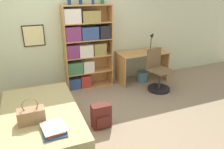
{
  "coord_description": "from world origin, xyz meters",
  "views": [
    {
      "loc": [
        -0.78,
        -3.04,
        2.13
      ],
      "look_at": [
        0.52,
        0.19,
        0.75
      ],
      "focal_mm": 35.0,
      "sensor_mm": 36.0,
      "label": 1
    }
  ],
  "objects": [
    {
      "name": "book_stack_on_bed",
      "position": [
        -0.6,
        -0.58,
        0.44
      ],
      "size": [
        0.33,
        0.39,
        0.07
      ],
      "color": "#334C84",
      "rests_on": "bed"
    },
    {
      "name": "desk",
      "position": [
        1.77,
        1.34,
        0.51
      ],
      "size": [
        1.2,
        0.6,
        0.72
      ],
      "color": "tan",
      "rests_on": "ground_plane"
    },
    {
      "name": "bed",
      "position": [
        -0.72,
        0.02,
        0.2
      ],
      "size": [
        1.15,
        1.93,
        0.41
      ],
      "color": "tan",
      "rests_on": "ground_plane"
    },
    {
      "name": "ground_plane",
      "position": [
        0.0,
        0.0,
        0.0
      ],
      "size": [
        14.0,
        14.0,
        0.0
      ],
      "primitive_type": "plane",
      "color": "gray"
    },
    {
      "name": "desk_lamp",
      "position": [
        2.04,
        1.39,
        1.02
      ],
      "size": [
        0.16,
        0.11,
        0.44
      ],
      "color": "black",
      "rests_on": "desk"
    },
    {
      "name": "desk_chair",
      "position": [
        1.84,
        0.73,
        0.29
      ],
      "size": [
        0.55,
        0.55,
        0.91
      ],
      "color": "black",
      "rests_on": "ground_plane"
    },
    {
      "name": "bottle_brown",
      "position": [
        0.37,
        1.51,
        1.92
      ],
      "size": [
        0.07,
        0.07,
        0.24
      ],
      "color": "navy",
      "rests_on": "bookcase"
    },
    {
      "name": "wall_back",
      "position": [
        -0.0,
        1.69,
        1.3
      ],
      "size": [
        10.0,
        0.09,
        2.6
      ],
      "color": "beige",
      "rests_on": "ground_plane"
    },
    {
      "name": "backpack",
      "position": [
        0.19,
        -0.16,
        0.2
      ],
      "size": [
        0.31,
        0.21,
        0.41
      ],
      "color": "#56231E",
      "rests_on": "ground_plane"
    },
    {
      "name": "bookcase",
      "position": [
        0.4,
        1.47,
        0.95
      ],
      "size": [
        1.04,
        0.32,
        1.82
      ],
      "color": "tan",
      "rests_on": "ground_plane"
    },
    {
      "name": "bottle_green",
      "position": [
        0.14,
        1.51,
        1.92
      ],
      "size": [
        0.07,
        0.07,
        0.25
      ],
      "color": "navy",
      "rests_on": "bookcase"
    },
    {
      "name": "waste_bin",
      "position": [
        1.76,
        1.27,
        0.12
      ],
      "size": [
        0.27,
        0.27,
        0.24
      ],
      "color": "slate",
      "rests_on": "ground_plane"
    },
    {
      "name": "handbag",
      "position": [
        -0.84,
        -0.26,
        0.52
      ],
      "size": [
        0.36,
        0.19,
        0.37
      ],
      "color": "#93704C",
      "rests_on": "bed"
    }
  ]
}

